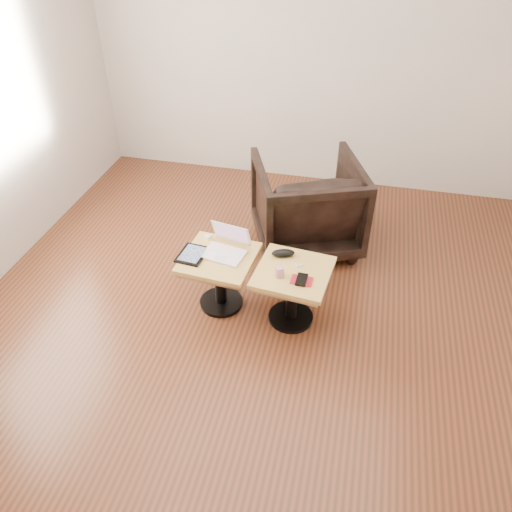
% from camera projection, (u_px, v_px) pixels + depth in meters
% --- Properties ---
extents(room_shell, '(4.52, 4.52, 2.71)m').
position_uv_depth(room_shell, '(277.00, 155.00, 2.82)').
color(room_shell, '#3E2615').
rests_on(room_shell, ground).
extents(side_table_left, '(0.54, 0.54, 0.46)m').
position_uv_depth(side_table_left, '(219.00, 269.00, 3.61)').
color(side_table_left, black).
rests_on(side_table_left, ground).
extents(side_table_right, '(0.55, 0.55, 0.46)m').
position_uv_depth(side_table_right, '(293.00, 283.00, 3.48)').
color(side_table_right, black).
rests_on(side_table_right, ground).
extents(laptop, '(0.34, 0.32, 0.20)m').
position_uv_depth(laptop, '(226.00, 247.00, 3.55)').
color(laptop, white).
rests_on(laptop, side_table_left).
extents(tablet, '(0.21, 0.25, 0.02)m').
position_uv_depth(tablet, '(192.00, 254.00, 3.54)').
color(tablet, black).
rests_on(tablet, side_table_left).
extents(charging_adapter, '(0.06, 0.06, 0.03)m').
position_uv_depth(charging_adapter, '(208.00, 237.00, 3.70)').
color(charging_adapter, white).
rests_on(charging_adapter, side_table_left).
extents(glasses_case, '(0.18, 0.12, 0.05)m').
position_uv_depth(glasses_case, '(283.00, 253.00, 3.52)').
color(glasses_case, black).
rests_on(glasses_case, side_table_right).
extents(striped_cup, '(0.08, 0.08, 0.08)m').
position_uv_depth(striped_cup, '(279.00, 271.00, 3.34)').
color(striped_cup, '#BE3B59').
rests_on(striped_cup, side_table_right).
extents(earbuds_tangle, '(0.07, 0.05, 0.01)m').
position_uv_depth(earbuds_tangle, '(299.00, 266.00, 3.44)').
color(earbuds_tangle, white).
rests_on(earbuds_tangle, side_table_right).
extents(phone_on_sleeve, '(0.15, 0.13, 0.02)m').
position_uv_depth(phone_on_sleeve, '(302.00, 280.00, 3.32)').
color(phone_on_sleeve, '#A82436').
rests_on(phone_on_sleeve, side_table_right).
extents(armchair, '(1.10, 1.11, 0.79)m').
position_uv_depth(armchair, '(307.00, 205.00, 4.20)').
color(armchair, black).
rests_on(armchair, ground).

